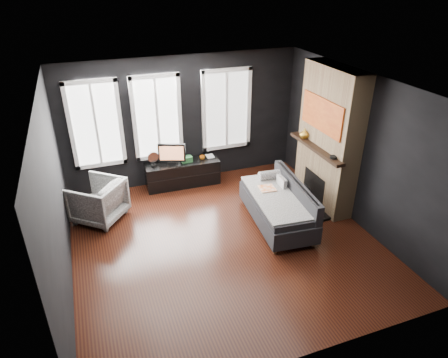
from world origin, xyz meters
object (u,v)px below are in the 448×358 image
object	(u,v)px
armchair	(97,199)
mug	(202,157)
sofa	(277,203)
book	(206,152)
monitor	(172,153)
mantel_vase	(304,134)
media_console	(183,173)

from	to	relation	value
armchair	mug	bearing A→B (deg)	147.69
sofa	book	xyz separation A→B (m)	(-0.68, 2.07, 0.25)
sofa	book	world-z (taller)	sofa
armchair	book	bearing A→B (deg)	148.60
armchair	monitor	xyz separation A→B (m)	(1.60, 0.74, 0.37)
mug	armchair	bearing A→B (deg)	-161.87
sofa	book	distance (m)	2.19
mug	book	bearing A→B (deg)	34.37
sofa	mug	world-z (taller)	sofa
book	mug	bearing A→B (deg)	-145.63
sofa	monitor	distance (m)	2.49
monitor	book	bearing A→B (deg)	25.61
armchair	sofa	bearing A→B (deg)	107.26
mug	mantel_vase	size ratio (longest dim) A/B	0.57
monitor	armchair	bearing A→B (deg)	-135.47
sofa	mantel_vase	size ratio (longest dim) A/B	9.56
media_console	monitor	bearing A→B (deg)	-171.60
armchair	media_console	distance (m)	1.97
sofa	armchair	world-z (taller)	armchair
media_console	mantel_vase	xyz separation A→B (m)	(2.19, -1.19, 1.06)
media_console	mug	distance (m)	0.55
armchair	mantel_vase	xyz separation A→B (m)	(4.00, -0.43, 0.90)
media_console	mug	bearing A→B (deg)	-1.72
mug	sofa	bearing A→B (deg)	-68.19
sofa	armchair	xyz separation A→B (m)	(-3.05, 1.25, 0.02)
book	mantel_vase	bearing A→B (deg)	-37.42
armchair	monitor	size ratio (longest dim) A/B	1.49
media_console	monitor	xyz separation A→B (m)	(-0.21, -0.02, 0.53)
media_console	mug	size ratio (longest dim) A/B	13.95
monitor	mug	size ratio (longest dim) A/B	5.12
armchair	mantel_vase	distance (m)	4.12
monitor	sofa	bearing A→B (deg)	-34.20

